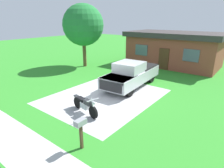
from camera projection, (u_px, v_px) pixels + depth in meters
ground_plane at (105, 96)px, 12.38m from camera, size 80.00×80.00×0.00m
driveway_pad at (105, 96)px, 12.37m from camera, size 5.99×7.48×0.01m
sidewalk_strip at (13, 140)px, 7.90m from camera, size 36.00×1.80×0.01m
motorcycle at (85, 105)px, 10.06m from camera, size 2.19×0.81×1.09m
pickup_truck at (132, 74)px, 13.98m from camera, size 2.37×5.74×1.90m
mailbox at (81, 126)px, 7.13m from camera, size 0.26×0.48×1.26m
shade_tree at (83, 25)px, 18.89m from camera, size 4.11×4.11×6.26m
neighbor_house at (174, 48)px, 20.17m from camera, size 9.60×5.60×3.50m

